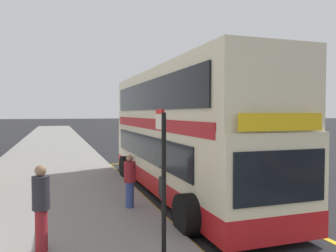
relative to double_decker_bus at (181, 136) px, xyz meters
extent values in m
plane|color=black|center=(2.46, 24.22, -2.07)|extent=(260.00, 260.00, 0.00)
cube|color=gray|center=(-4.54, 24.22, -2.00)|extent=(6.00, 76.00, 0.14)
cube|color=beige|center=(0.01, 0.01, -0.72)|extent=(2.47, 11.37, 2.30)
cube|color=beige|center=(0.01, 0.01, 1.38)|extent=(2.44, 11.14, 1.90)
cube|color=red|center=(0.01, 0.01, -1.57)|extent=(2.49, 11.39, 0.60)
cube|color=#B2191E|center=(0.01, 0.01, 0.45)|extent=(2.50, 10.46, 0.36)
cube|color=black|center=(-1.25, 0.41, -0.42)|extent=(0.04, 9.09, 0.90)
cube|color=black|center=(-1.25, 0.01, 1.43)|extent=(0.04, 10.00, 1.00)
cube|color=black|center=(0.01, -5.69, -0.47)|extent=(2.17, 0.04, 1.10)
cube|color=yellow|center=(0.01, -5.69, 0.65)|extent=(1.98, 0.04, 0.36)
cylinder|color=black|center=(-1.32, -4.08, -1.57)|extent=(0.56, 1.00, 1.00)
cylinder|color=black|center=(1.33, -4.08, -1.57)|extent=(0.56, 1.00, 1.00)
cylinder|color=black|center=(-1.32, 3.14, -1.57)|extent=(0.56, 1.00, 1.00)
cylinder|color=black|center=(1.33, 3.14, -1.57)|extent=(0.56, 1.00, 1.00)
cube|color=gold|center=(-1.46, 0.17, -2.06)|extent=(0.16, 14.75, 0.01)
cube|color=gold|center=(1.56, 0.17, -2.06)|extent=(0.16, 14.75, 0.01)
cube|color=gold|center=(0.05, 7.46, -2.06)|extent=(3.18, 0.16, 0.01)
cylinder|color=black|center=(-2.34, -5.26, -0.54)|extent=(0.09, 0.09, 2.77)
cube|color=silver|center=(-2.34, -5.01, 0.66)|extent=(0.05, 0.42, 0.30)
cube|color=red|center=(-2.34, -5.01, 0.86)|extent=(0.05, 0.42, 0.10)
cube|color=black|center=(-2.34, -5.16, -0.63)|extent=(0.06, 0.28, 0.40)
cube|color=silver|center=(7.38, 37.23, -1.41)|extent=(1.76, 4.20, 0.72)
cube|color=black|center=(7.38, 37.13, -0.75)|extent=(1.52, 1.90, 0.60)
cylinder|color=black|center=(6.44, 38.53, -1.77)|extent=(0.22, 0.60, 0.60)
cylinder|color=black|center=(8.31, 38.53, -1.77)|extent=(0.22, 0.60, 0.60)
cylinder|color=black|center=(6.44, 35.92, -1.77)|extent=(0.22, 0.60, 0.60)
cylinder|color=black|center=(8.31, 35.92, -1.77)|extent=(0.22, 0.60, 0.60)
cylinder|color=#33478C|center=(-2.27, -1.79, -1.55)|extent=(0.24, 0.24, 0.75)
cylinder|color=maroon|center=(-2.27, -1.79, -0.88)|extent=(0.34, 0.34, 0.59)
sphere|color=#8C664C|center=(-2.27, -1.79, -0.48)|extent=(0.20, 0.20, 0.20)
cylinder|color=maroon|center=(-4.59, -4.29, -1.50)|extent=(0.24, 0.24, 0.84)
cylinder|color=#26262D|center=(-4.59, -4.29, -0.75)|extent=(0.34, 0.34, 0.67)
sphere|color=#8C664C|center=(-4.59, -4.29, -0.31)|extent=(0.22, 0.22, 0.22)
camera|label=1|loc=(-4.31, -11.36, 0.84)|focal=36.01mm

